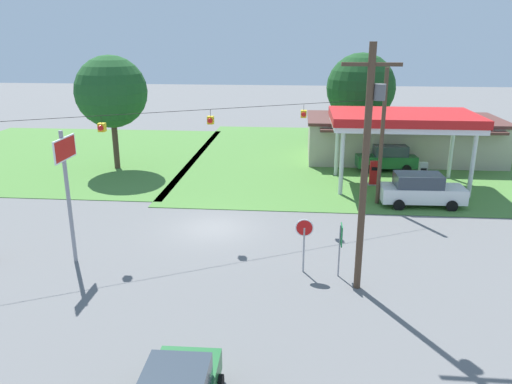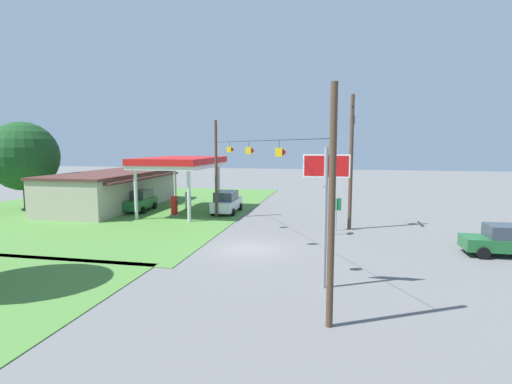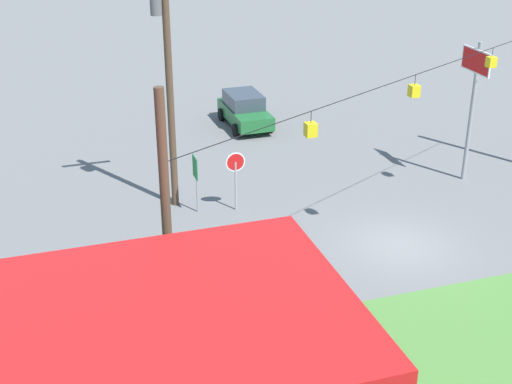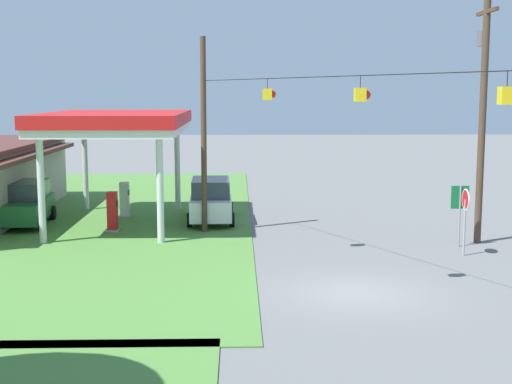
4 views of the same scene
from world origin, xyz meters
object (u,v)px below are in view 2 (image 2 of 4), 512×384
Objects in this scene: gas_station_store at (113,190)px; car_at_pumps_rear at (139,201)px; fuel_pump_far at (188,201)px; tree_behind_station at (23,156)px; car_on_crossroad at (506,240)px; route_sign at (336,207)px; gas_station_canopy at (181,163)px; utility_pole_main at (351,155)px; stop_sign_overhead at (326,190)px; stop_sign_roadside at (332,209)px; car_at_pumps_front at (227,202)px; fuel_pump_near at (174,206)px.

gas_station_store is 4.25m from car_at_pumps_rear.
fuel_pump_far is 0.20× the size of tree_behind_station.
car_on_crossroad is 10.68m from route_sign.
gas_station_canopy is 1.13× the size of tree_behind_station.
car_on_crossroad is (-9.93, -23.53, -3.69)m from gas_station_canopy.
route_sign is 4.00m from utility_pole_main.
gas_station_store reaches higher than car_on_crossroad.
stop_sign_overhead is (-16.98, -17.85, 3.31)m from car_at_pumps_rear.
gas_station_canopy is at bearing 86.90° from car_at_pumps_rear.
fuel_pump_far is (1.66, -0.00, -3.77)m from gas_station_canopy.
stop_sign_roadside is 4.53m from utility_pole_main.
car_at_pumps_front is 0.83× the size of stop_sign_overhead.
gas_station_store reaches higher than fuel_pump_far.
route_sign is at bearing 169.45° from stop_sign_roadside.
route_sign reaches higher than fuel_pump_far.
gas_station_store is 28.73m from stop_sign_overhead.
stop_sign_overhead is (-17.08, -13.67, -0.28)m from gas_station_canopy.
car_at_pumps_rear is 0.76× the size of stop_sign_overhead.
route_sign is (-6.64, -22.06, -0.07)m from gas_station_store.
stop_sign_roadside is (-4.89, -13.80, 0.99)m from fuel_pump_near.
gas_station_store reaches higher than route_sign.
car_on_crossroad is at bearing -109.36° from fuel_pump_near.
car_on_crossroad reaches higher than fuel_pump_near.
route_sign is at bearing -121.24° from car_at_pumps_front.
gas_station_store is at bearing -119.40° from car_at_pumps_rear.
utility_pole_main is (12.82, -1.39, 1.20)m from stop_sign_overhead.
tree_behind_station is (0.57, 15.74, 4.33)m from fuel_pump_near.
utility_pole_main reaches higher than car_at_pumps_front.
car_at_pumps_rear reaches higher than fuel_pump_near.
fuel_pump_far is 0.34× the size of car_at_pumps_front.
stop_sign_roadside is (-6.55, -13.80, -2.79)m from gas_station_canopy.
gas_station_canopy is 2.06× the size of car_at_pumps_rear.
fuel_pump_near is 0.34× the size of car_at_pumps_front.
car_on_crossroad is (-10.55, -19.36, -0.12)m from car_at_pumps_front.
gas_station_canopy is 0.61× the size of gas_station_store.
car_at_pumps_rear is at bearing 91.41° from gas_station_canopy.
gas_station_canopy is 1.89× the size of car_at_pumps_front.
gas_station_store is at bearing -110.66° from stop_sign_roadside.
fuel_pump_near is 15.99m from utility_pole_main.
stop_sign_roadside is at bearing -120.76° from fuel_pump_far.
stop_sign_roadside is at bearing -115.39° from gas_station_canopy.
stop_sign_roadside is 1.59m from route_sign.
fuel_pump_far is at bearing -0.05° from gas_station_canopy.
car_at_pumps_front is at bearing -126.68° from stop_sign_roadside.
tree_behind_station is at bearing 93.14° from car_at_pumps_front.
tree_behind_station is at bearing 109.42° from gas_station_store.
route_sign is at bearing 70.52° from car_at_pumps_rear.
gas_station_canopy is 3.84× the size of stop_sign_roadside.
gas_station_store is at bearing 75.58° from utility_pole_main.
stop_sign_overhead is 0.62× the size of utility_pole_main.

